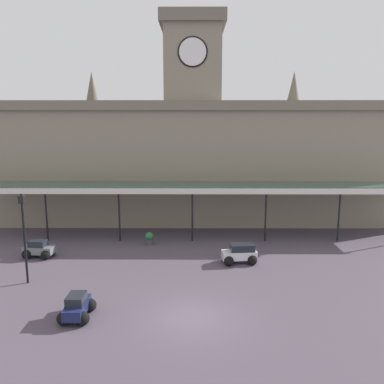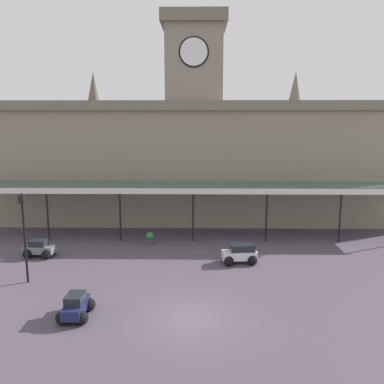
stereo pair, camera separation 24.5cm
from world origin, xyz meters
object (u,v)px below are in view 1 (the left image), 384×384
Objects in this scene: car_grey_sedan at (39,250)px; victorian_lamppost at (24,228)px; car_navy_sedan at (77,308)px; car_white_estate at (240,255)px; planter_by_canopy at (149,238)px.

victorian_lamppost is (1.00, -4.40, 2.74)m from car_grey_sedan.
car_navy_sedan is 9.94m from car_grey_sedan.
car_navy_sedan is 6.42m from victorian_lamppost.
car_white_estate is 0.44× the size of victorian_lamppost.
victorian_lamppost reaches higher than planter_by_canopy.
car_navy_sedan is at bearing -59.44° from car_grey_sedan.
victorian_lamppost reaches higher than car_white_estate.
car_navy_sedan is 0.39× the size of victorian_lamppost.
victorian_lamppost is at bearing 134.27° from car_navy_sedan.
car_white_estate is at bearing -31.38° from planter_by_canopy.
car_navy_sedan is 11.39m from car_white_estate.
car_navy_sedan reaches higher than planter_by_canopy.
car_grey_sedan is 2.22× the size of planter_by_canopy.
car_grey_sedan is at bearing 102.82° from victorian_lamppost.
car_white_estate is at bearing 14.90° from victorian_lamppost.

